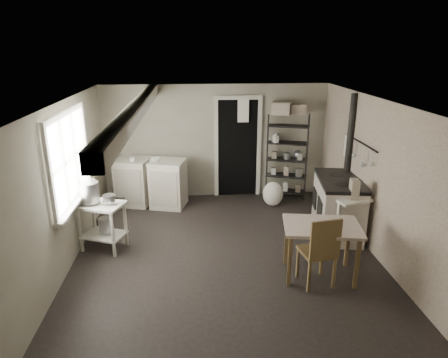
{
  "coord_description": "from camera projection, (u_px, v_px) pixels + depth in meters",
  "views": [
    {
      "loc": [
        -0.45,
        -5.39,
        3.05
      ],
      "look_at": [
        0.0,
        0.3,
        1.1
      ],
      "focal_mm": 32.0,
      "sensor_mm": 36.0,
      "label": 1
    }
  ],
  "objects": [
    {
      "name": "floor",
      "position": [
        226.0,
        253.0,
        6.11
      ],
      "size": [
        5.0,
        5.0,
        0.0
      ],
      "primitive_type": "plane",
      "color": "black",
      "rests_on": "ground"
    },
    {
      "name": "ceiling",
      "position": [
        226.0,
        102.0,
        5.37
      ],
      "size": [
        5.0,
        5.0,
        0.0
      ],
      "primitive_type": "plane",
      "rotation": [
        3.14,
        0.0,
        0.0
      ],
      "color": "silver",
      "rests_on": "wall_back"
    },
    {
      "name": "wall_back",
      "position": [
        216.0,
        142.0,
        8.1
      ],
      "size": [
        4.5,
        0.02,
        2.3
      ],
      "primitive_type": "cube",
      "color": "#9C9785",
      "rests_on": "ground"
    },
    {
      "name": "wall_front",
      "position": [
        250.0,
        280.0,
        3.38
      ],
      "size": [
        4.5,
        0.02,
        2.3
      ],
      "primitive_type": "cube",
      "color": "#9C9785",
      "rests_on": "ground"
    },
    {
      "name": "wall_left",
      "position": [
        65.0,
        187.0,
        5.57
      ],
      "size": [
        0.02,
        5.0,
        2.3
      ],
      "primitive_type": "cube",
      "color": "#9C9785",
      "rests_on": "ground"
    },
    {
      "name": "wall_right",
      "position": [
        377.0,
        178.0,
        5.9
      ],
      "size": [
        0.02,
        5.0,
        2.3
      ],
      "primitive_type": "cube",
      "color": "#9C9785",
      "rests_on": "ground"
    },
    {
      "name": "window",
      "position": [
        68.0,
        159.0,
        5.65
      ],
      "size": [
        0.12,
        1.76,
        1.28
      ],
      "primitive_type": null,
      "color": "silver",
      "rests_on": "wall_left"
    },
    {
      "name": "doorway",
      "position": [
        238.0,
        149.0,
        8.15
      ],
      "size": [
        0.96,
        0.1,
        2.08
      ],
      "primitive_type": null,
      "color": "silver",
      "rests_on": "ground"
    },
    {
      "name": "ceiling_beam",
      "position": [
        136.0,
        110.0,
        5.31
      ],
      "size": [
        0.18,
        5.0,
        0.18
      ],
      "primitive_type": null,
      "color": "silver",
      "rests_on": "ceiling"
    },
    {
      "name": "wallpaper_panel",
      "position": [
        376.0,
        178.0,
        5.9
      ],
      "size": [
        0.01,
        5.0,
        2.3
      ],
      "primitive_type": null,
      "color": "#B9AA96",
      "rests_on": "wall_right"
    },
    {
      "name": "utensil_rail",
      "position": [
        360.0,
        143.0,
        6.34
      ],
      "size": [
        0.06,
        1.2,
        0.44
      ],
      "primitive_type": null,
      "color": "silver",
      "rests_on": "wall_right"
    },
    {
      "name": "prep_table",
      "position": [
        103.0,
        225.0,
        6.13
      ],
      "size": [
        0.78,
        0.67,
        0.75
      ],
      "primitive_type": null,
      "rotation": [
        0.0,
        0.0,
        -0.36
      ],
      "color": "silver",
      "rests_on": "ground"
    },
    {
      "name": "stockpot",
      "position": [
        89.0,
        192.0,
        5.95
      ],
      "size": [
        0.38,
        0.38,
        0.31
      ],
      "primitive_type": "cylinder",
      "rotation": [
        0.0,
        0.0,
        0.42
      ],
      "color": "silver",
      "rests_on": "prep_table"
    },
    {
      "name": "saucepan",
      "position": [
        109.0,
        198.0,
        5.96
      ],
      "size": [
        0.24,
        0.24,
        0.1
      ],
      "primitive_type": "cylinder",
      "rotation": [
        0.0,
        0.0,
        -0.31
      ],
      "color": "silver",
      "rests_on": "prep_table"
    },
    {
      "name": "bucket",
      "position": [
        106.0,
        225.0,
        6.17
      ],
      "size": [
        0.24,
        0.24,
        0.23
      ],
      "primitive_type": "cylinder",
      "rotation": [
        0.0,
        0.0,
        0.17
      ],
      "color": "silver",
      "rests_on": "prep_table"
    },
    {
      "name": "base_cabinets",
      "position": [
        151.0,
        183.0,
        7.81
      ],
      "size": [
        1.51,
        0.93,
        0.92
      ],
      "primitive_type": null,
      "rotation": [
        0.0,
        0.0,
        -0.25
      ],
      "color": "beige",
      "rests_on": "ground"
    },
    {
      "name": "mixing_bowl",
      "position": [
        154.0,
        159.0,
        7.58
      ],
      "size": [
        0.35,
        0.35,
        0.07
      ],
      "primitive_type": "imported",
      "rotation": [
        0.0,
        0.0,
        -0.22
      ],
      "color": "silver",
      "rests_on": "base_cabinets"
    },
    {
      "name": "counter_cup",
      "position": [
        132.0,
        160.0,
        7.5
      ],
      "size": [
        0.12,
        0.12,
        0.09
      ],
      "primitive_type": "imported",
      "rotation": [
        0.0,
        0.0,
        0.0
      ],
      "color": "silver",
      "rests_on": "base_cabinets"
    },
    {
      "name": "shelf_rack",
      "position": [
        287.0,
        152.0,
        8.08
      ],
      "size": [
        0.88,
        0.56,
        1.73
      ],
      "primitive_type": null,
      "rotation": [
        0.0,
        0.0,
        -0.31
      ],
      "color": "black",
      "rests_on": "ground"
    },
    {
      "name": "shelf_jar",
      "position": [
        276.0,
        132.0,
        7.92
      ],
      "size": [
        0.11,
        0.12,
        0.21
      ],
      "primitive_type": "imported",
      "rotation": [
        0.0,
        0.0,
        0.25
      ],
      "color": "silver",
      "rests_on": "shelf_rack"
    },
    {
      "name": "storage_box_a",
      "position": [
        282.0,
        100.0,
        7.71
      ],
      "size": [
        0.43,
        0.4,
        0.24
      ],
      "primitive_type": "cube",
      "rotation": [
        0.0,
        0.0,
        -0.32
      ],
      "color": "#BEB099",
      "rests_on": "shelf_rack"
    },
    {
      "name": "storage_box_b",
      "position": [
        298.0,
        101.0,
        7.76
      ],
      "size": [
        0.32,
        0.3,
        0.19
      ],
      "primitive_type": "cube",
      "rotation": [
        0.0,
        0.0,
        -0.09
      ],
      "color": "#BEB099",
      "rests_on": "shelf_rack"
    },
    {
      "name": "stove",
      "position": [
        338.0,
        209.0,
        6.64
      ],
      "size": [
        0.84,
        1.3,
        0.96
      ],
      "primitive_type": null,
      "rotation": [
        0.0,
        0.0,
        -0.15
      ],
      "color": "beige",
      "rests_on": "ground"
    },
    {
      "name": "stovepipe",
      "position": [
        350.0,
        135.0,
        6.7
      ],
      "size": [
        0.13,
        0.13,
        1.42
      ],
      "primitive_type": null,
      "rotation": [
        0.0,
        0.0,
        0.24
      ],
      "color": "black",
      "rests_on": "stove"
    },
    {
      "name": "side_ledge",
      "position": [
        351.0,
        223.0,
        6.12
      ],
      "size": [
        0.61,
        0.45,
        0.83
      ],
      "primitive_type": null,
      "rotation": [
        0.0,
        0.0,
        0.32
      ],
      "color": "silver",
      "rests_on": "ground"
    },
    {
      "name": "oats_box",
      "position": [
        355.0,
        187.0,
        5.95
      ],
      "size": [
        0.15,
        0.21,
        0.29
      ],
      "primitive_type": "cube",
      "rotation": [
        0.0,
        0.0,
        -0.16
      ],
      "color": "#BEB099",
      "rests_on": "side_ledge"
    },
    {
      "name": "work_table",
      "position": [
        320.0,
        251.0,
        5.41
      ],
      "size": [
        1.09,
        0.84,
        0.76
      ],
      "primitive_type": null,
      "rotation": [
        0.0,
        0.0,
        -0.15
      ],
      "color": "beige",
      "rests_on": "ground"
    },
    {
      "name": "table_cup",
      "position": [
        338.0,
        226.0,
        5.15
      ],
      "size": [
        0.13,
        0.13,
        0.1
      ],
      "primitive_type": "imported",
      "rotation": [
        0.0,
        0.0,
        -0.34
      ],
      "color": "silver",
      "rests_on": "work_table"
    },
    {
      "name": "chair",
      "position": [
        317.0,
        250.0,
        5.2
      ],
      "size": [
        0.48,
        0.49,
        1.0
      ],
      "primitive_type": null,
      "rotation": [
        0.0,
        0.0,
        0.16
      ],
      "color": "brown",
      "rests_on": "ground"
    },
    {
      "name": "flour_sack",
      "position": [
        273.0,
        194.0,
        7.83
      ],
      "size": [
        0.49,
        0.45,
        0.48
      ],
      "primitive_type": "ellipsoid",
      "rotation": [
        0.0,
        0.0,
        -0.3
      ],
      "color": "white",
      "rests_on": "ground"
    },
    {
      "name": "floor_crock",
      "position": [
        332.0,
        251.0,
        6.01
      ],
      "size": [
        0.15,
        0.15,
        0.15
      ],
      "primitive_type": "cylinder",
      "rotation": [
        0.0,
        0.0,
        0.35
      ],
      "color": "silver",
      "rests_on": "ground"
    }
  ]
}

